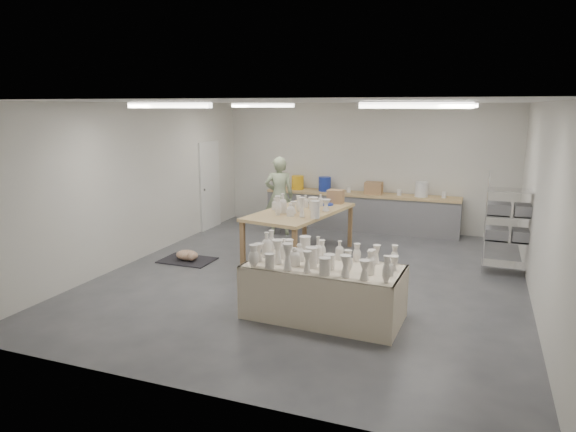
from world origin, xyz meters
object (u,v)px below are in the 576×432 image
at_px(potter, 279,196).
at_px(work_table, 304,211).
at_px(drying_table, 322,289).
at_px(red_stool, 284,220).

bearing_deg(potter, work_table, 108.52).
bearing_deg(work_table, drying_table, -55.97).
height_order(potter, red_stool, potter).
xyz_separation_m(work_table, red_stool, (-1.11, 1.76, -0.64)).
xyz_separation_m(drying_table, potter, (-2.34, 4.26, 0.48)).
distance_m(drying_table, red_stool, 5.10).
distance_m(drying_table, work_table, 3.07).
relative_size(potter, red_stool, 4.13).
relative_size(work_table, red_stool, 6.08).
distance_m(work_table, red_stool, 2.18).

